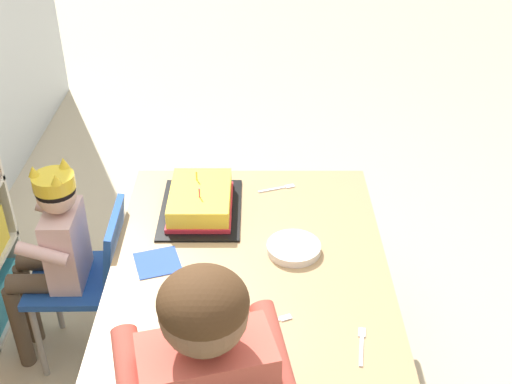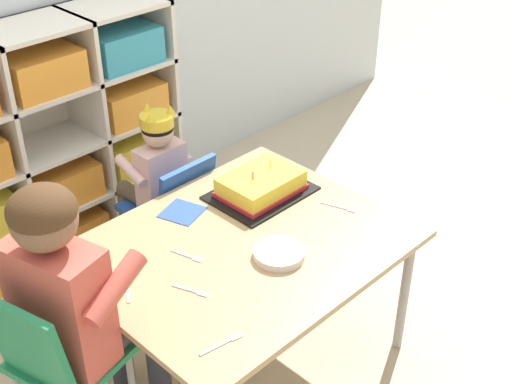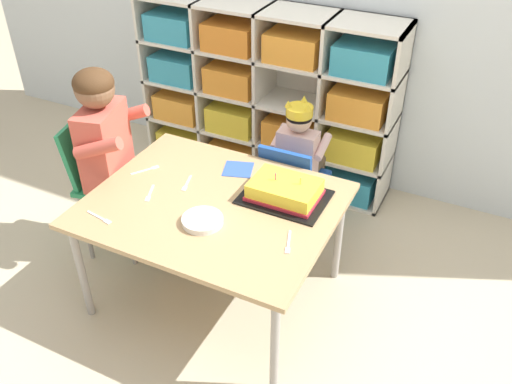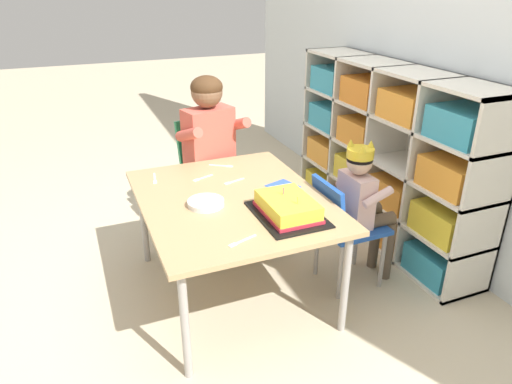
{
  "view_description": "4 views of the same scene",
  "coord_description": "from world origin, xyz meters",
  "px_view_note": "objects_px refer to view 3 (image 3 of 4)",
  "views": [
    {
      "loc": [
        -1.66,
        -0.02,
        1.91
      ],
      "look_at": [
        0.15,
        -0.02,
        0.73
      ],
      "focal_mm": 45.54,
      "sensor_mm": 36.0,
      "label": 1
    },
    {
      "loc": [
        -1.36,
        -1.42,
        2.04
      ],
      "look_at": [
        0.1,
        0.03,
        0.73
      ],
      "focal_mm": 48.67,
      "sensor_mm": 36.0,
      "label": 2
    },
    {
      "loc": [
        1.06,
        -1.71,
        2.05
      ],
      "look_at": [
        0.2,
        0.04,
        0.67
      ],
      "focal_mm": 38.65,
      "sensor_mm": 36.0,
      "label": 3
    },
    {
      "loc": [
        2.01,
        -0.69,
        1.59
      ],
      "look_at": [
        0.12,
        0.08,
        0.64
      ],
      "focal_mm": 32.7,
      "sensor_mm": 36.0,
      "label": 4
    }
  ],
  "objects_px": {
    "adult_helper_seated": "(116,146)",
    "fork_near_child_seat": "(186,184)",
    "activity_table": "(213,211)",
    "fork_scattered_mid_table": "(288,243)",
    "fork_beside_plate_stack": "(100,218)",
    "birthday_cake_on_tray": "(285,191)",
    "paper_plate_stack": "(202,220)",
    "classroom_chair_adult_side": "(100,176)",
    "fork_at_table_front_edge": "(150,194)",
    "classroom_chair_blue": "(292,182)",
    "child_with_crown": "(300,150)",
    "fork_by_napkin": "(147,170)"
  },
  "relations": [
    {
      "from": "fork_at_table_front_edge",
      "to": "child_with_crown",
      "type": "bearing_deg",
      "value": -51.43
    },
    {
      "from": "fork_near_child_seat",
      "to": "fork_at_table_front_edge",
      "type": "bearing_deg",
      "value": 127.08
    },
    {
      "from": "birthday_cake_on_tray",
      "to": "fork_scattered_mid_table",
      "type": "xyz_separation_m",
      "value": [
        0.14,
        -0.29,
        -0.03
      ]
    },
    {
      "from": "classroom_chair_adult_side",
      "to": "birthday_cake_on_tray",
      "type": "distance_m",
      "value": 1.01
    },
    {
      "from": "activity_table",
      "to": "adult_helper_seated",
      "type": "relative_size",
      "value": 1.04
    },
    {
      "from": "fork_near_child_seat",
      "to": "fork_beside_plate_stack",
      "type": "bearing_deg",
      "value": 136.96
    },
    {
      "from": "activity_table",
      "to": "fork_scattered_mid_table",
      "type": "distance_m",
      "value": 0.44
    },
    {
      "from": "classroom_chair_blue",
      "to": "fork_at_table_front_edge",
      "type": "relative_size",
      "value": 5.05
    },
    {
      "from": "fork_beside_plate_stack",
      "to": "fork_by_napkin",
      "type": "distance_m",
      "value": 0.41
    },
    {
      "from": "activity_table",
      "to": "fork_scattered_mid_table",
      "type": "xyz_separation_m",
      "value": [
        0.42,
        -0.11,
        0.05
      ]
    },
    {
      "from": "fork_beside_plate_stack",
      "to": "fork_scattered_mid_table",
      "type": "distance_m",
      "value": 0.83
    },
    {
      "from": "activity_table",
      "to": "fork_scattered_mid_table",
      "type": "bearing_deg",
      "value": -14.41
    },
    {
      "from": "adult_helper_seated",
      "to": "birthday_cake_on_tray",
      "type": "xyz_separation_m",
      "value": [
        0.88,
        0.08,
        -0.05
      ]
    },
    {
      "from": "adult_helper_seated",
      "to": "paper_plate_stack",
      "type": "bearing_deg",
      "value": -125.55
    },
    {
      "from": "adult_helper_seated",
      "to": "fork_scattered_mid_table",
      "type": "height_order",
      "value": "adult_helper_seated"
    },
    {
      "from": "adult_helper_seated",
      "to": "fork_near_child_seat",
      "type": "bearing_deg",
      "value": -108.43
    },
    {
      "from": "activity_table",
      "to": "fork_by_napkin",
      "type": "relative_size",
      "value": 8.64
    },
    {
      "from": "fork_near_child_seat",
      "to": "adult_helper_seated",
      "type": "bearing_deg",
      "value": 69.96
    },
    {
      "from": "child_with_crown",
      "to": "fork_at_table_front_edge",
      "type": "height_order",
      "value": "child_with_crown"
    },
    {
      "from": "activity_table",
      "to": "paper_plate_stack",
      "type": "height_order",
      "value": "paper_plate_stack"
    },
    {
      "from": "fork_at_table_front_edge",
      "to": "fork_by_napkin",
      "type": "relative_size",
      "value": 0.99
    },
    {
      "from": "activity_table",
      "to": "fork_at_table_front_edge",
      "type": "distance_m",
      "value": 0.31
    },
    {
      "from": "classroom_chair_adult_side",
      "to": "fork_by_napkin",
      "type": "height_order",
      "value": "classroom_chair_adult_side"
    },
    {
      "from": "classroom_chair_adult_side",
      "to": "fork_at_table_front_edge",
      "type": "distance_m",
      "value": 0.47
    },
    {
      "from": "classroom_chair_adult_side",
      "to": "fork_beside_plate_stack",
      "type": "distance_m",
      "value": 0.53
    },
    {
      "from": "child_with_crown",
      "to": "fork_beside_plate_stack",
      "type": "height_order",
      "value": "child_with_crown"
    },
    {
      "from": "fork_scattered_mid_table",
      "to": "activity_table",
      "type": "bearing_deg",
      "value": 57.06
    },
    {
      "from": "paper_plate_stack",
      "to": "fork_by_napkin",
      "type": "height_order",
      "value": "paper_plate_stack"
    },
    {
      "from": "activity_table",
      "to": "birthday_cake_on_tray",
      "type": "xyz_separation_m",
      "value": [
        0.28,
        0.18,
        0.08
      ]
    },
    {
      "from": "paper_plate_stack",
      "to": "adult_helper_seated",
      "type": "bearing_deg",
      "value": 158.75
    },
    {
      "from": "adult_helper_seated",
      "to": "fork_at_table_front_edge",
      "type": "xyz_separation_m",
      "value": [
        0.31,
        -0.18,
        -0.08
      ]
    },
    {
      "from": "adult_helper_seated",
      "to": "fork_scattered_mid_table",
      "type": "bearing_deg",
      "value": -115.95
    },
    {
      "from": "classroom_chair_adult_side",
      "to": "fork_near_child_seat",
      "type": "xyz_separation_m",
      "value": [
        0.54,
        -0.0,
        0.11
      ]
    },
    {
      "from": "fork_beside_plate_stack",
      "to": "fork_scattered_mid_table",
      "type": "height_order",
      "value": "same"
    },
    {
      "from": "birthday_cake_on_tray",
      "to": "fork_near_child_seat",
      "type": "height_order",
      "value": "birthday_cake_on_tray"
    },
    {
      "from": "fork_at_table_front_edge",
      "to": "birthday_cake_on_tray",
      "type": "bearing_deg",
      "value": -87.65
    },
    {
      "from": "activity_table",
      "to": "fork_at_table_front_edge",
      "type": "xyz_separation_m",
      "value": [
        -0.29,
        -0.07,
        0.05
      ]
    },
    {
      "from": "paper_plate_stack",
      "to": "fork_by_napkin",
      "type": "relative_size",
      "value": 1.4
    },
    {
      "from": "activity_table",
      "to": "adult_helper_seated",
      "type": "distance_m",
      "value": 0.63
    },
    {
      "from": "fork_scattered_mid_table",
      "to": "fork_at_table_front_edge",
      "type": "distance_m",
      "value": 0.71
    },
    {
      "from": "paper_plate_stack",
      "to": "fork_by_napkin",
      "type": "bearing_deg",
      "value": 152.55
    },
    {
      "from": "paper_plate_stack",
      "to": "fork_scattered_mid_table",
      "type": "height_order",
      "value": "paper_plate_stack"
    },
    {
      "from": "adult_helper_seated",
      "to": "classroom_chair_blue",
      "type": "bearing_deg",
      "value": -71.96
    },
    {
      "from": "child_with_crown",
      "to": "birthday_cake_on_tray",
      "type": "distance_m",
      "value": 0.54
    },
    {
      "from": "paper_plate_stack",
      "to": "fork_near_child_seat",
      "type": "distance_m",
      "value": 0.31
    },
    {
      "from": "fork_by_napkin",
      "to": "birthday_cake_on_tray",
      "type": "bearing_deg",
      "value": 130.99
    },
    {
      "from": "classroom_chair_adult_side",
      "to": "fork_at_table_front_edge",
      "type": "height_order",
      "value": "classroom_chair_adult_side"
    },
    {
      "from": "child_with_crown",
      "to": "fork_at_table_front_edge",
      "type": "distance_m",
      "value": 0.88
    },
    {
      "from": "child_with_crown",
      "to": "classroom_chair_adult_side",
      "type": "bearing_deg",
      "value": 34.62
    },
    {
      "from": "activity_table",
      "to": "fork_near_child_seat",
      "type": "distance_m",
      "value": 0.2
    }
  ]
}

